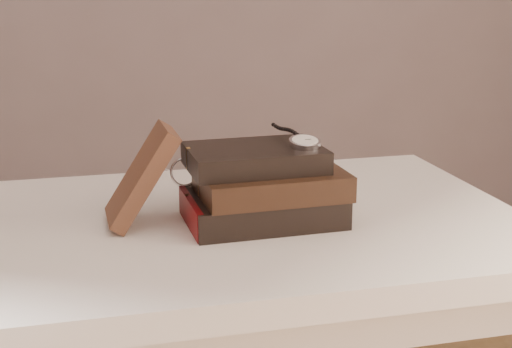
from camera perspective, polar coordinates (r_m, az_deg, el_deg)
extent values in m
cube|color=white|center=(1.13, -4.19, -4.53)|extent=(1.00, 0.60, 0.04)
cube|color=white|center=(1.16, -4.13, -7.32)|extent=(0.88, 0.49, 0.08)
cylinder|color=white|center=(1.63, 10.59, -12.60)|extent=(0.05, 0.05, 0.71)
cube|color=black|center=(1.11, 0.50, -2.62)|extent=(0.23, 0.17, 0.04)
cube|color=beige|center=(1.11, 0.64, -2.61)|extent=(0.23, 0.15, 0.03)
cube|color=gold|center=(1.11, -5.40, -2.74)|extent=(0.01, 0.01, 0.04)
cube|color=#68090C|center=(1.09, -5.12, -3.11)|extent=(0.01, 0.15, 0.04)
cube|color=black|center=(1.10, 1.19, -0.67)|extent=(0.22, 0.16, 0.04)
cube|color=beige|center=(1.10, 1.34, -0.66)|extent=(0.21, 0.14, 0.03)
cube|color=gold|center=(1.09, -4.40, -0.78)|extent=(0.01, 0.01, 0.04)
cube|color=black|center=(1.10, -0.11, 1.28)|extent=(0.21, 0.14, 0.03)
cube|color=beige|center=(1.10, 0.03, 1.29)|extent=(0.20, 0.13, 0.03)
cube|color=gold|center=(1.10, -5.32, 1.19)|extent=(0.01, 0.01, 0.03)
cube|color=#3F2318|center=(1.10, -8.93, -0.15)|extent=(0.11, 0.10, 0.15)
cylinder|color=silver|center=(1.09, 3.86, 2.43)|extent=(0.05, 0.05, 0.02)
cylinder|color=white|center=(1.09, 3.86, 2.65)|extent=(0.04, 0.04, 0.01)
torus|color=silver|center=(1.09, 3.86, 2.62)|extent=(0.05, 0.05, 0.01)
cylinder|color=silver|center=(1.12, 3.38, 2.74)|extent=(0.01, 0.01, 0.01)
cube|color=black|center=(1.10, 3.76, 2.76)|extent=(0.00, 0.01, 0.00)
cube|color=black|center=(1.09, 4.10, 2.71)|extent=(0.01, 0.00, 0.00)
sphere|color=black|center=(1.12, 3.26, 3.09)|extent=(0.01, 0.01, 0.01)
sphere|color=black|center=(1.13, 3.06, 3.23)|extent=(0.01, 0.01, 0.01)
sphere|color=black|center=(1.14, 2.87, 3.35)|extent=(0.01, 0.01, 0.01)
sphere|color=black|center=(1.15, 2.67, 3.44)|extent=(0.01, 0.01, 0.01)
sphere|color=black|center=(1.15, 2.48, 3.50)|extent=(0.01, 0.01, 0.01)
sphere|color=black|center=(1.16, 2.29, 3.53)|extent=(0.01, 0.01, 0.01)
sphere|color=black|center=(1.17, 2.10, 3.55)|extent=(0.01, 0.01, 0.01)
sphere|color=black|center=(1.18, 1.91, 3.59)|extent=(0.01, 0.01, 0.01)
sphere|color=black|center=(1.18, 1.73, 3.66)|extent=(0.01, 0.01, 0.01)
sphere|color=black|center=(1.19, 1.55, 3.76)|extent=(0.01, 0.01, 0.01)
sphere|color=black|center=(1.20, 1.37, 3.88)|extent=(0.01, 0.01, 0.01)
torus|color=silver|center=(1.14, -5.62, 0.14)|extent=(0.05, 0.02, 0.05)
torus|color=silver|center=(1.15, -3.19, 0.32)|extent=(0.05, 0.02, 0.05)
cylinder|color=silver|center=(1.15, -4.40, 0.37)|extent=(0.01, 0.00, 0.00)
cylinder|color=silver|center=(1.19, -7.07, 0.44)|extent=(0.01, 0.10, 0.03)
cylinder|color=silver|center=(1.21, -2.77, 0.75)|extent=(0.01, 0.10, 0.03)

